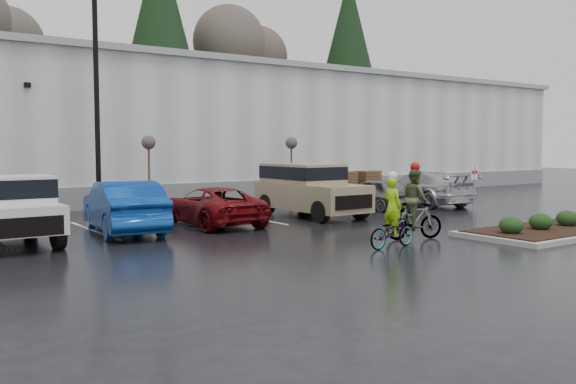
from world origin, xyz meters
TOP-DOWN VIEW (x-y plane):
  - ground at (0.00, 0.00)m, footprint 120.00×120.00m
  - warehouse at (0.00, 21.99)m, footprint 60.50×15.50m
  - wooded_ridge at (0.00, 45.00)m, footprint 80.00×25.00m
  - lamppost at (-4.00, 12.00)m, footprint 0.50×1.00m
  - sapling_mid at (-1.50, 13.00)m, footprint 0.60×0.60m
  - sapling_east at (6.00, 13.00)m, footprint 0.60×0.60m
  - pallet_stack_a at (8.50, 14.00)m, footprint 1.20×1.20m
  - pallet_stack_b at (10.20, 14.00)m, footprint 1.20×1.20m
  - pallet_stack_c at (12.00, 14.00)m, footprint 1.20×1.20m
  - curb_island at (7.00, -1.00)m, footprint 8.00×3.00m
  - mulch_bed at (7.00, -1.00)m, footprint 7.60×2.60m
  - shrub_a at (4.00, -1.00)m, footprint 0.70×0.70m
  - shrub_b at (5.50, -1.00)m, footprint 0.70×0.70m
  - shrub_c at (7.00, -1.00)m, footprint 0.70×0.70m
  - fire_lane_sign at (3.80, 0.20)m, footprint 0.30×0.05m
  - pickup_white at (-8.29, 6.71)m, footprint 2.10×5.20m
  - car_blue at (-4.87, 6.87)m, footprint 2.41×5.22m
  - car_red at (-1.67, 6.97)m, footprint 2.38×4.86m
  - suv_tan at (2.75, 7.08)m, footprint 2.20×5.10m
  - car_grey at (6.72, 7.66)m, footprint 1.66×4.01m
  - car_far_silver at (9.67, 7.67)m, footprint 2.77×5.63m
  - cyclist_hivis at (0.06, -0.06)m, footprint 1.75×0.73m
  - cyclist_olive at (1.66, 0.64)m, footprint 1.83×1.02m

SIDE VIEW (x-z plane):
  - ground at x=0.00m, z-range 0.00..0.00m
  - curb_island at x=7.00m, z-range 0.00..0.15m
  - mulch_bed at x=7.00m, z-range 0.15..0.19m
  - shrub_a at x=4.00m, z-range 0.15..0.67m
  - shrub_b at x=5.50m, z-range 0.15..0.67m
  - shrub_c at x=7.00m, z-range 0.15..0.67m
  - cyclist_hivis at x=0.06m, z-range -0.38..1.69m
  - car_red at x=-1.67m, z-range 0.00..1.33m
  - pallet_stack_a at x=8.50m, z-range 0.00..1.35m
  - pallet_stack_b at x=10.20m, z-range 0.00..1.35m
  - pallet_stack_c at x=12.00m, z-range 0.00..1.35m
  - car_grey at x=6.72m, z-range 0.00..1.36m
  - car_far_silver at x=9.67m, z-range 0.00..1.57m
  - car_blue at x=-4.87m, z-range 0.00..1.66m
  - cyclist_olive at x=1.66m, z-range -0.31..1.98m
  - pickup_white at x=-8.29m, z-range 0.00..1.96m
  - suv_tan at x=2.75m, z-range 0.00..2.06m
  - fire_lane_sign at x=3.80m, z-range 0.31..2.51m
  - sapling_mid at x=-1.50m, z-range 1.13..4.33m
  - sapling_east at x=6.00m, z-range 1.13..4.33m
  - wooded_ridge at x=0.00m, z-range 0.00..6.00m
  - warehouse at x=0.00m, z-range 0.05..7.25m
  - lamppost at x=-4.00m, z-range 1.07..10.30m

